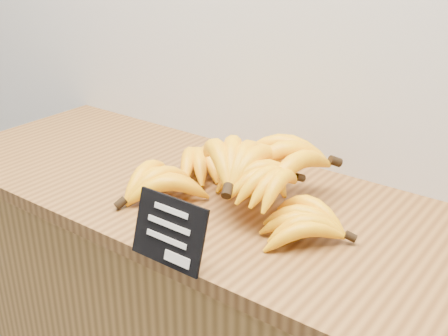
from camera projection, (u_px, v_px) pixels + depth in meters
The scene contains 3 objects.
counter_top at pixel (238, 205), 1.20m from camera, with size 1.55×0.54×0.03m, color brown.
chalkboard_sign at pixel (169, 231), 0.95m from camera, with size 0.15×0.01×0.12m, color black.
banana_pile at pixel (242, 173), 1.16m from camera, with size 0.54×0.37×0.13m.
Camera 1 is at (0.57, 1.88, 1.47)m, focal length 45.00 mm.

